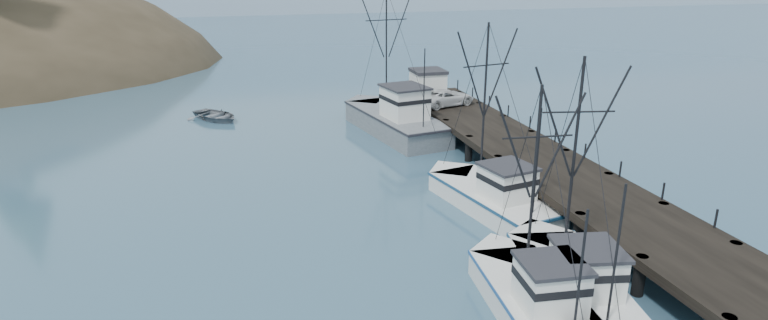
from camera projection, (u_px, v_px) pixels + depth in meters
pier at (532, 157)px, 41.55m from camera, size 6.00×44.00×2.00m
distant_ridge at (273, 9)px, 181.89m from camera, size 360.00×40.00×26.00m
distant_ridge_far at (103, 9)px, 183.21m from camera, size 180.00×25.00×18.00m
moored_sailboats at (17, 85)px, 71.81m from camera, size 19.38×15.22×6.35m
trawler_near at (570, 280)px, 27.35m from camera, size 5.36×11.16×11.26m
trawler_mid at (533, 297)px, 26.03m from camera, size 4.25×10.35×10.35m
trawler_far at (490, 195)px, 37.14m from camera, size 5.54×11.45×11.63m
work_vessel at (394, 119)px, 53.15m from camera, size 6.80×15.19×12.71m
pier_shed at (428, 84)px, 57.09m from camera, size 3.00×3.20×2.80m
pickup_truck at (446, 97)px, 54.53m from camera, size 5.87×3.92×1.50m
motorboat at (216, 120)px, 57.71m from camera, size 6.54×6.92×1.17m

